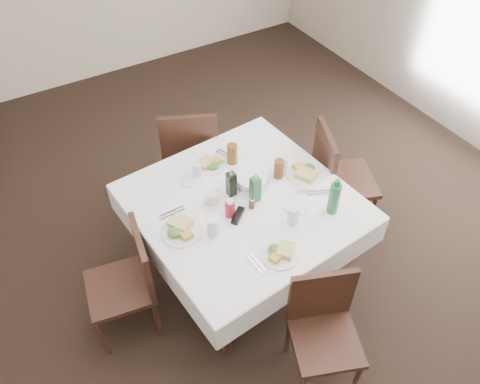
{
  "coord_description": "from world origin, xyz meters",
  "views": [
    {
      "loc": [
        -0.93,
        -1.73,
        3.03
      ],
      "look_at": [
        0.21,
        0.19,
        0.8
      ],
      "focal_mm": 35.0,
      "sensor_mm": 36.0,
      "label": 1
    }
  ],
  "objects": [
    {
      "name": "chair_east",
      "position": [
        1.09,
        0.19,
        0.54
      ],
      "size": [
        0.59,
        0.59,
        0.95
      ],
      "color": "black",
      "rests_on": "ground"
    },
    {
      "name": "oil_cruet_dark",
      "position": [
        0.17,
        0.23,
        0.86
      ],
      "size": [
        0.06,
        0.06,
        0.24
      ],
      "color": "black",
      "rests_on": "dining_table"
    },
    {
      "name": "meal_west",
      "position": [
        -0.27,
        0.11,
        0.78
      ],
      "size": [
        0.27,
        0.27,
        0.06
      ],
      "color": "white",
      "rests_on": "dining_table"
    },
    {
      "name": "bread_basket",
      "position": [
        0.33,
        0.23,
        0.8
      ],
      "size": [
        0.23,
        0.23,
        0.08
      ],
      "color": "silver",
      "rests_on": "dining_table"
    },
    {
      "name": "meal_east",
      "position": [
        0.71,
        0.13,
        0.78
      ],
      "size": [
        0.26,
        0.26,
        0.06
      ],
      "color": "white",
      "rests_on": "dining_table"
    },
    {
      "name": "chair_south",
      "position": [
        0.23,
        -0.75,
        0.48
      ],
      "size": [
        0.52,
        0.52,
        0.84
      ],
      "color": "black",
      "rests_on": "ground"
    },
    {
      "name": "cutlery_n",
      "position": [
        0.34,
        0.59,
        0.77
      ],
      "size": [
        0.1,
        0.2,
        0.01
      ],
      "color": "silver",
      "rests_on": "dining_table"
    },
    {
      "name": "ground_plane",
      "position": [
        0.0,
        0.0,
        0.0
      ],
      "size": [
        7.0,
        7.0,
        0.0
      ],
      "primitive_type": "plane",
      "color": "black"
    },
    {
      "name": "oil_cruet_green",
      "position": [
        0.28,
        0.11,
        0.87
      ],
      "size": [
        0.06,
        0.06,
        0.25
      ],
      "color": "#246637",
      "rests_on": "dining_table"
    },
    {
      "name": "cutlery_w",
      "position": [
        -0.25,
        0.28,
        0.77
      ],
      "size": [
        0.18,
        0.05,
        0.01
      ],
      "color": "silver",
      "rests_on": "dining_table"
    },
    {
      "name": "chair_west",
      "position": [
        -0.64,
        0.14,
        0.5
      ],
      "size": [
        0.48,
        0.48,
        0.87
      ],
      "color": "black",
      "rests_on": "ground"
    },
    {
      "name": "green_bottle",
      "position": [
        0.66,
        -0.24,
        0.88
      ],
      "size": [
        0.07,
        0.07,
        0.28
      ],
      "color": "#246637",
      "rests_on": "dining_table"
    },
    {
      "name": "ketchup_bottle",
      "position": [
        0.06,
        0.07,
        0.83
      ],
      "size": [
        0.06,
        0.06,
        0.14
      ],
      "color": "maroon",
      "rests_on": "dining_table"
    },
    {
      "name": "dining_table",
      "position": [
        0.21,
        0.14,
        0.68
      ],
      "size": [
        1.49,
        1.49,
        0.76
      ],
      "color": "black",
      "rests_on": "ground"
    },
    {
      "name": "cutlery_s",
      "position": [
        0.0,
        -0.35,
        0.77
      ],
      "size": [
        0.05,
        0.16,
        0.01
      ],
      "color": "silver",
      "rests_on": "dining_table"
    },
    {
      "name": "water_e",
      "position": [
        0.6,
        0.25,
        0.83
      ],
      "size": [
        0.07,
        0.07,
        0.13
      ],
      "color": "silver",
      "rests_on": "dining_table"
    },
    {
      "name": "iced_tea_a",
      "position": [
        0.34,
        0.51,
        0.84
      ],
      "size": [
        0.08,
        0.08,
        0.16
      ],
      "color": "brown",
      "rests_on": "dining_table"
    },
    {
      "name": "cutlery_e",
      "position": [
        0.69,
        -0.07,
        0.77
      ],
      "size": [
        0.18,
        0.12,
        0.01
      ],
      "color": "silver",
      "rests_on": "dining_table"
    },
    {
      "name": "pepper_shaker",
      "position": [
        0.22,
        0.05,
        0.81
      ],
      "size": [
        0.04,
        0.04,
        0.09
      ],
      "color": "#41271A",
      "rests_on": "dining_table"
    },
    {
      "name": "sugar_caddy",
      "position": [
        0.61,
        0.0,
        0.78
      ],
      "size": [
        0.09,
        0.07,
        0.04
      ],
      "color": "white",
      "rests_on": "dining_table"
    },
    {
      "name": "water_w",
      "position": [
        -0.11,
        -0.02,
        0.83
      ],
      "size": [
        0.08,
        0.08,
        0.14
      ],
      "color": "silver",
      "rests_on": "dining_table"
    },
    {
      "name": "side_plate_b",
      "position": [
        0.48,
        -0.09,
        0.77
      ],
      "size": [
        0.18,
        0.18,
        0.01
      ],
      "color": "white",
      "rests_on": "dining_table"
    },
    {
      "name": "iced_tea_b",
      "position": [
        0.54,
        0.21,
        0.84
      ],
      "size": [
        0.07,
        0.07,
        0.15
      ],
      "color": "brown",
      "rests_on": "dining_table"
    },
    {
      "name": "meal_south",
      "position": [
        0.16,
        -0.37,
        0.78
      ],
      "size": [
        0.23,
        0.23,
        0.05
      ],
      "color": "white",
      "rests_on": "dining_table"
    },
    {
      "name": "meal_north",
      "position": [
        0.18,
        0.56,
        0.78
      ],
      "size": [
        0.23,
        0.23,
        0.05
      ],
      "color": "white",
      "rests_on": "dining_table"
    },
    {
      "name": "chair_north",
      "position": [
        0.24,
        1.05,
        0.54
      ],
      "size": [
        0.6,
        0.6,
        0.95
      ],
      "color": "black",
      "rests_on": "ground"
    },
    {
      "name": "water_s",
      "position": [
        0.38,
        -0.19,
        0.83
      ],
      "size": [
        0.07,
        0.07,
        0.13
      ],
      "color": "silver",
      "rests_on": "dining_table"
    },
    {
      "name": "salt_shaker",
      "position": [
        0.11,
        0.12,
        0.8
      ],
      "size": [
        0.03,
        0.03,
        0.07
      ],
      "color": "white",
      "rests_on": "dining_table"
    },
    {
      "name": "room_shell",
      "position": [
        0.0,
        0.0,
        1.71
      ],
      "size": [
        6.04,
        7.04,
        2.8
      ],
      "color": "beige",
      "rests_on": "ground"
    },
    {
      "name": "sunglasses",
      "position": [
        0.1,
        0.03,
        0.78
      ],
      "size": [
        0.14,
        0.13,
        0.03
      ],
      "color": "black",
      "rests_on": "dining_table"
    },
    {
      "name": "side_plate_a",
      "position": [
        0.01,
        0.49,
        0.77
      ],
      "size": [
        0.17,
        0.17,
        0.01
      ],
      "color": "white",
      "rests_on": "dining_table"
    },
    {
      "name": "coffee_mug",
      "position": [
        0.02,
        0.22,
        0.81
      ],
      "size": [
        0.14,
        0.13,
        0.1
      ],
      "color": "white",
      "rests_on": "dining_table"
    },
    {
      "name": "water_n",
      "position": [
        0.05,
        0.51,
        0.82
      ],
      "size": [
        0.06,
        0.06,
        0.11
      ],
      "color": "silver",
      "rests_on": "dining_table"
    }
  ]
}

